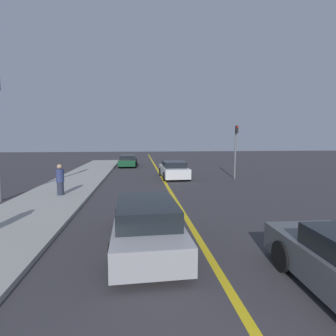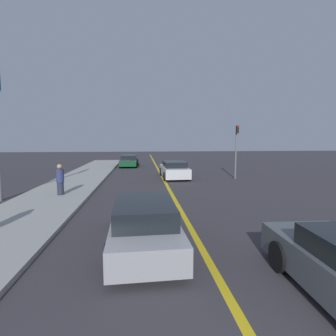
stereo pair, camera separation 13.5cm
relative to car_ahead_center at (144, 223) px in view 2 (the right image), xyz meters
name	(u,v)px [view 2 (the right image)]	position (x,y,z in m)	size (l,w,h in m)	color
road_center_line	(163,179)	(1.57, 12.05, -0.64)	(0.20, 60.00, 0.01)	gold
sidewalk_left	(77,181)	(-4.49, 11.25, -0.57)	(3.52, 34.40, 0.14)	#9E9E99
car_ahead_center	(144,223)	(0.00, 0.00, 0.00)	(2.02, 4.76, 1.32)	#9E9EA3
car_far_distant	(174,170)	(2.45, 12.58, -0.01)	(2.02, 4.36, 1.29)	silver
car_parked_left_lot	(129,161)	(-1.38, 21.22, -0.03)	(1.98, 4.15, 1.25)	#144728
pedestrian_mid_group	(60,180)	(-4.19, 6.49, 0.28)	(0.39, 0.39, 1.58)	#282D3D
traffic_light	(236,146)	(6.96, 11.64, 1.79)	(0.18, 0.40, 3.95)	slate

